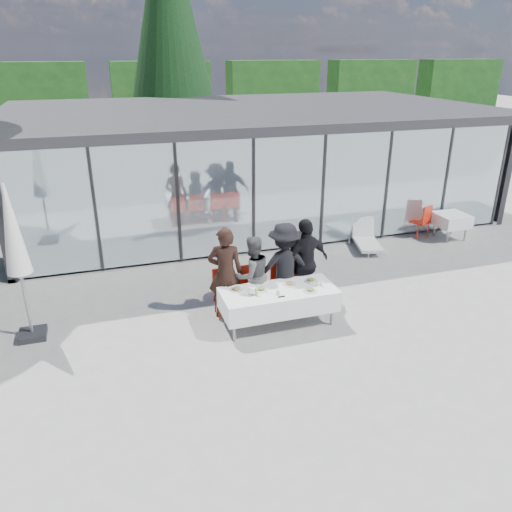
{
  "coord_description": "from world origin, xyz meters",
  "views": [
    {
      "loc": [
        -2.66,
        -7.8,
        5.07
      ],
      "look_at": [
        0.2,
        1.2,
        1.16
      ],
      "focal_mm": 35.0,
      "sensor_mm": 36.0,
      "label": 1
    }
  ],
  "objects_px": {
    "diner_c": "(284,266)",
    "plate_a": "(237,289)",
    "dining_table": "(278,300)",
    "diner_chair_a": "(224,290)",
    "diner_a": "(225,273)",
    "spare_chair_a": "(423,214)",
    "plate_extra": "(310,290)",
    "plate_c": "(290,284)",
    "spare_table_right": "(451,220)",
    "conifer_tree": "(169,24)",
    "diner_chair_c": "(282,282)",
    "spare_chair_b": "(423,220)",
    "diner_chair_b": "(251,286)",
    "juice_bottle": "(256,292)",
    "folded_eyeglasses": "(282,297)",
    "plate_d": "(311,280)",
    "diner_d": "(305,263)",
    "plate_b": "(261,289)",
    "lounger": "(366,239)",
    "diner_chair_d": "(302,279)",
    "market_umbrella": "(14,240)",
    "diner_b": "(252,275)"
  },
  "relations": [
    {
      "from": "diner_c",
      "to": "plate_a",
      "type": "height_order",
      "value": "diner_c"
    },
    {
      "from": "dining_table",
      "to": "diner_chair_a",
      "type": "height_order",
      "value": "diner_chair_a"
    },
    {
      "from": "diner_a",
      "to": "spare_chair_a",
      "type": "xyz_separation_m",
      "value": [
        6.91,
        3.25,
        -0.42
      ]
    },
    {
      "from": "diner_c",
      "to": "plate_extra",
      "type": "height_order",
      "value": "diner_c"
    },
    {
      "from": "plate_c",
      "to": "spare_table_right",
      "type": "distance_m",
      "value": 6.79
    },
    {
      "from": "plate_c",
      "to": "conifer_tree",
      "type": "xyz_separation_m",
      "value": [
        -0.19,
        12.49,
        5.21
      ]
    },
    {
      "from": "diner_chair_c",
      "to": "plate_c",
      "type": "distance_m",
      "value": 0.65
    },
    {
      "from": "diner_chair_a",
      "to": "spare_chair_b",
      "type": "xyz_separation_m",
      "value": [
        6.59,
        2.66,
        0.0
      ]
    },
    {
      "from": "diner_chair_b",
      "to": "juice_bottle",
      "type": "relative_size",
      "value": 6.74
    },
    {
      "from": "plate_extra",
      "to": "diner_c",
      "type": "bearing_deg",
      "value": 103.76
    },
    {
      "from": "plate_extra",
      "to": "spare_table_right",
      "type": "distance_m",
      "value": 6.72
    },
    {
      "from": "spare_chair_a",
      "to": "folded_eyeglasses",
      "type": "bearing_deg",
      "value": -145.32
    },
    {
      "from": "plate_d",
      "to": "plate_extra",
      "type": "distance_m",
      "value": 0.45
    },
    {
      "from": "diner_chair_a",
      "to": "conifer_tree",
      "type": "bearing_deg",
      "value": 85.18
    },
    {
      "from": "dining_table",
      "to": "diner_chair_b",
      "type": "bearing_deg",
      "value": 114.6
    },
    {
      "from": "dining_table",
      "to": "plate_extra",
      "type": "bearing_deg",
      "value": -22.88
    },
    {
      "from": "folded_eyeglasses",
      "to": "spare_table_right",
      "type": "relative_size",
      "value": 0.16
    },
    {
      "from": "juice_bottle",
      "to": "conifer_tree",
      "type": "xyz_separation_m",
      "value": [
        0.59,
        12.74,
        5.16
      ]
    },
    {
      "from": "diner_chair_b",
      "to": "plate_extra",
      "type": "distance_m",
      "value": 1.36
    },
    {
      "from": "plate_c",
      "to": "juice_bottle",
      "type": "height_order",
      "value": "juice_bottle"
    },
    {
      "from": "diner_chair_a",
      "to": "diner_d",
      "type": "relative_size",
      "value": 0.51
    },
    {
      "from": "diner_a",
      "to": "spare_chair_b",
      "type": "xyz_separation_m",
      "value": [
        6.59,
        2.78,
        -0.42
      ]
    },
    {
      "from": "plate_c",
      "to": "spare_table_right",
      "type": "relative_size",
      "value": 0.32
    },
    {
      "from": "diner_chair_b",
      "to": "diner_c",
      "type": "height_order",
      "value": "diner_c"
    },
    {
      "from": "dining_table",
      "to": "diner_a",
      "type": "distance_m",
      "value": 1.18
    },
    {
      "from": "plate_b",
      "to": "lounger",
      "type": "relative_size",
      "value": 0.19
    },
    {
      "from": "plate_b",
      "to": "juice_bottle",
      "type": "bearing_deg",
      "value": -130.81
    },
    {
      "from": "diner_chair_b",
      "to": "plate_b",
      "type": "xyz_separation_m",
      "value": [
        0.01,
        -0.67,
        0.24
      ]
    },
    {
      "from": "diner_chair_c",
      "to": "juice_bottle",
      "type": "bearing_deg",
      "value": -134.65
    },
    {
      "from": "diner_chair_b",
      "to": "plate_d",
      "type": "distance_m",
      "value": 1.27
    },
    {
      "from": "diner_d",
      "to": "juice_bottle",
      "type": "xyz_separation_m",
      "value": [
        -1.31,
        -0.73,
        -0.14
      ]
    },
    {
      "from": "plate_a",
      "to": "folded_eyeglasses",
      "type": "relative_size",
      "value": 1.97
    },
    {
      "from": "spare_chair_a",
      "to": "conifer_tree",
      "type": "distance_m",
      "value": 11.88
    },
    {
      "from": "juice_bottle",
      "to": "lounger",
      "type": "bearing_deg",
      "value": 37.93
    },
    {
      "from": "diner_chair_d",
      "to": "dining_table",
      "type": "bearing_deg",
      "value": -137.58
    },
    {
      "from": "diner_c",
      "to": "spare_chair_b",
      "type": "height_order",
      "value": "diner_c"
    },
    {
      "from": "diner_chair_a",
      "to": "plate_c",
      "type": "xyz_separation_m",
      "value": [
        1.19,
        -0.61,
        0.24
      ]
    },
    {
      "from": "dining_table",
      "to": "spare_table_right",
      "type": "bearing_deg",
      "value": 25.75
    },
    {
      "from": "plate_d",
      "to": "spare_chair_b",
      "type": "relative_size",
      "value": 0.28
    },
    {
      "from": "diner_chair_d",
      "to": "spare_chair_b",
      "type": "height_order",
      "value": "same"
    },
    {
      "from": "folded_eyeglasses",
      "to": "market_umbrella",
      "type": "bearing_deg",
      "value": 164.88
    },
    {
      "from": "diner_b",
      "to": "lounger",
      "type": "xyz_separation_m",
      "value": [
        4.08,
        2.56,
        -0.58
      ]
    },
    {
      "from": "diner_chair_a",
      "to": "diner_chair_d",
      "type": "xyz_separation_m",
      "value": [
        1.72,
        0.0,
        0.0
      ]
    },
    {
      "from": "diner_chair_b",
      "to": "diner_chair_d",
      "type": "distance_m",
      "value": 1.16
    },
    {
      "from": "diner_b",
      "to": "diner_c",
      "type": "distance_m",
      "value": 0.7
    },
    {
      "from": "plate_c",
      "to": "diner_chair_a",
      "type": "bearing_deg",
      "value": 153.01
    },
    {
      "from": "plate_a",
      "to": "plate_extra",
      "type": "distance_m",
      "value": 1.43
    },
    {
      "from": "juice_bottle",
      "to": "spare_table_right",
      "type": "height_order",
      "value": "juice_bottle"
    },
    {
      "from": "spare_table_right",
      "to": "diner_a",
      "type": "bearing_deg",
      "value": -161.44
    },
    {
      "from": "diner_chair_a",
      "to": "diner_chair_b",
      "type": "bearing_deg",
      "value": 0.0
    }
  ]
}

